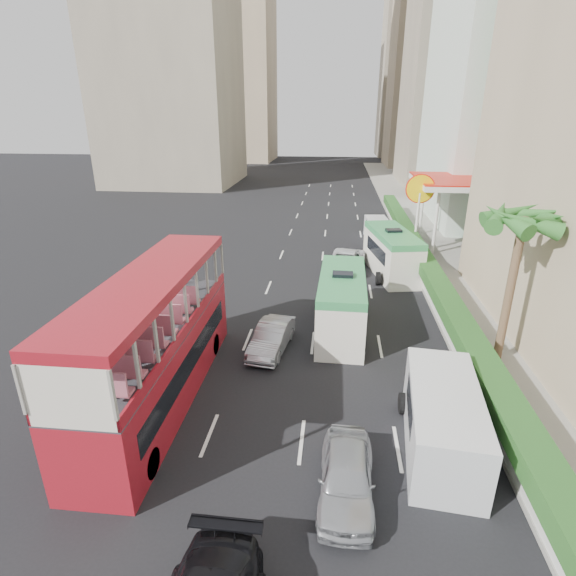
# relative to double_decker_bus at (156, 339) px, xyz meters

# --- Properties ---
(ground_plane) EXTENTS (200.00, 200.00, 0.00)m
(ground_plane) POSITION_rel_double_decker_bus_xyz_m (6.00, 0.00, -2.53)
(ground_plane) COLOR black
(ground_plane) RESTS_ON ground
(double_decker_bus) EXTENTS (2.50, 11.00, 5.06)m
(double_decker_bus) POSITION_rel_double_decker_bus_xyz_m (0.00, 0.00, 0.00)
(double_decker_bus) COLOR maroon
(double_decker_bus) RESTS_ON ground
(car_silver_lane_a) EXTENTS (1.94, 4.09, 1.29)m
(car_silver_lane_a) POSITION_rel_double_decker_bus_xyz_m (3.73, 4.12, -2.53)
(car_silver_lane_a) COLOR #ADAFB3
(car_silver_lane_a) RESTS_ON ground
(car_silver_lane_b) EXTENTS (1.70, 3.98, 1.34)m
(car_silver_lane_b) POSITION_rel_double_decker_bus_xyz_m (7.05, -4.10, -2.53)
(car_silver_lane_b) COLOR #ADAFB3
(car_silver_lane_b) RESTS_ON ground
(van_asset) EXTENTS (3.15, 5.28, 1.37)m
(van_asset) POSITION_rel_double_decker_bus_xyz_m (7.25, 15.70, -2.53)
(van_asset) COLOR silver
(van_asset) RESTS_ON ground
(minibus_near) EXTENTS (2.36, 6.68, 2.94)m
(minibus_near) POSITION_rel_double_decker_bus_xyz_m (6.92, 6.51, -1.06)
(minibus_near) COLOR silver
(minibus_near) RESTS_ON ground
(minibus_far) EXTENTS (3.44, 6.98, 2.96)m
(minibus_far) POSITION_rel_double_decker_bus_xyz_m (10.34, 15.48, -1.05)
(minibus_far) COLOR silver
(minibus_far) RESTS_ON ground
(panel_van_near) EXTENTS (2.70, 5.61, 2.17)m
(panel_van_near) POSITION_rel_double_decker_bus_xyz_m (10.17, -1.74, -1.45)
(panel_van_near) COLOR silver
(panel_van_near) RESTS_ON ground
(panel_van_far) EXTENTS (2.15, 4.57, 1.77)m
(panel_van_far) POSITION_rel_double_decker_bus_xyz_m (10.14, 24.01, -1.64)
(panel_van_far) COLOR silver
(panel_van_far) RESTS_ON ground
(sidewalk) EXTENTS (6.00, 120.00, 0.18)m
(sidewalk) POSITION_rel_double_decker_bus_xyz_m (15.00, 25.00, -2.44)
(sidewalk) COLOR #99968C
(sidewalk) RESTS_ON ground
(kerb_wall) EXTENTS (0.30, 44.00, 1.00)m
(kerb_wall) POSITION_rel_double_decker_bus_xyz_m (12.20, 14.00, -1.85)
(kerb_wall) COLOR silver
(kerb_wall) RESTS_ON sidewalk
(hedge) EXTENTS (1.10, 44.00, 0.70)m
(hedge) POSITION_rel_double_decker_bus_xyz_m (12.20, 14.00, -1.00)
(hedge) COLOR #2D6626
(hedge) RESTS_ON kerb_wall
(palm_tree) EXTENTS (0.36, 0.36, 6.40)m
(palm_tree) POSITION_rel_double_decker_bus_xyz_m (13.80, 4.00, 0.85)
(palm_tree) COLOR brown
(palm_tree) RESTS_ON sidewalk
(shell_station) EXTENTS (6.50, 8.00, 5.50)m
(shell_station) POSITION_rel_double_decker_bus_xyz_m (16.00, 23.00, 0.22)
(shell_station) COLOR silver
(shell_station) RESTS_ON ground
(tower_far_a) EXTENTS (14.00, 14.00, 44.00)m
(tower_far_a) POSITION_rel_double_decker_bus_xyz_m (23.00, 82.00, 19.47)
(tower_far_a) COLOR tan
(tower_far_a) RESTS_ON ground
(tower_far_b) EXTENTS (14.00, 14.00, 40.00)m
(tower_far_b) POSITION_rel_double_decker_bus_xyz_m (23.00, 104.00, 17.47)
(tower_far_b) COLOR #9F937E
(tower_far_b) RESTS_ON ground
(tower_left_b) EXTENTS (16.00, 16.00, 46.00)m
(tower_left_b) POSITION_rel_double_decker_bus_xyz_m (-16.00, 90.00, 20.47)
(tower_left_b) COLOR tan
(tower_left_b) RESTS_ON ground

